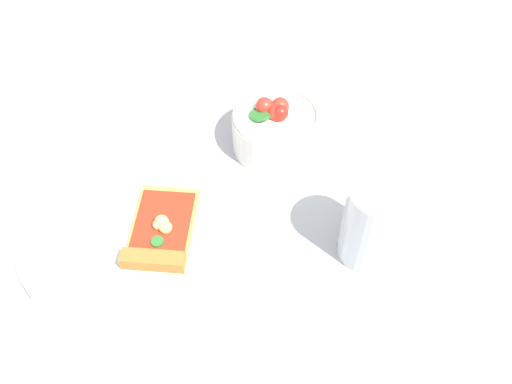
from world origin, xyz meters
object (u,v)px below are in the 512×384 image
(pizza_slice_main, at_px, (160,234))
(salad_bowl, at_px, (276,128))
(soda_glass, at_px, (374,224))
(plate, at_px, (124,230))

(pizza_slice_main, height_order, salad_bowl, salad_bowl)
(pizza_slice_main, distance_m, salad_bowl, 0.22)
(salad_bowl, xyz_separation_m, soda_glass, (0.01, 0.21, 0.02))
(plate, distance_m, salad_bowl, 0.25)
(plate, relative_size, salad_bowl, 2.16)
(salad_bowl, bearing_deg, plate, 3.40)
(plate, height_order, salad_bowl, salad_bowl)
(plate, relative_size, soda_glass, 2.29)
(soda_glass, bearing_deg, plate, -39.61)
(salad_bowl, distance_m, soda_glass, 0.21)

